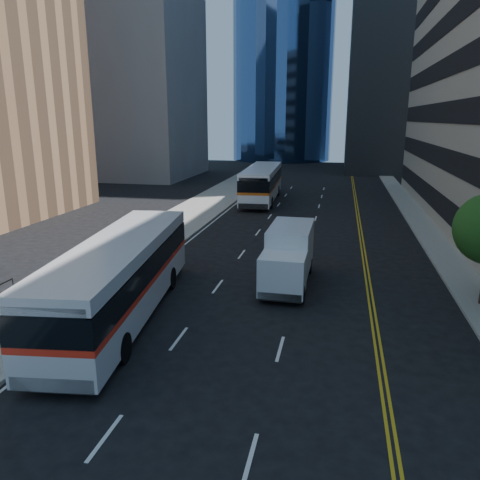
% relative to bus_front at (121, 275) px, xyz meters
% --- Properties ---
extents(ground, '(160.00, 160.00, 0.00)m').
position_rel_bus_front_xyz_m(ground, '(6.60, -3.60, -1.85)').
color(ground, black).
rests_on(ground, ground).
extents(sidewalk_west, '(5.00, 90.00, 0.15)m').
position_rel_bus_front_xyz_m(sidewalk_west, '(-3.90, 21.40, -1.78)').
color(sidewalk_west, gray).
rests_on(sidewalk_west, ground).
extents(sidewalk_east, '(2.00, 90.00, 0.15)m').
position_rel_bus_front_xyz_m(sidewalk_east, '(15.60, 21.40, -1.78)').
color(sidewalk_east, gray).
rests_on(sidewalk_east, ground).
extents(midrise_west, '(18.00, 18.00, 35.00)m').
position_rel_bus_front_xyz_m(midrise_west, '(-21.40, 48.40, 15.65)').
color(midrise_west, gray).
rests_on(midrise_west, ground).
extents(bus_front, '(4.49, 13.40, 3.39)m').
position_rel_bus_front_xyz_m(bus_front, '(0.00, 0.00, 0.00)').
color(bus_front, silver).
rests_on(bus_front, ground).
extents(bus_rear, '(3.57, 13.62, 3.48)m').
position_rel_bus_front_xyz_m(bus_rear, '(1.07, 30.31, 0.05)').
color(bus_rear, white).
rests_on(bus_rear, ground).
extents(box_truck, '(2.19, 6.20, 2.96)m').
position_rel_bus_front_xyz_m(box_truck, '(6.59, 5.50, -0.29)').
color(box_truck, silver).
rests_on(box_truck, ground).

